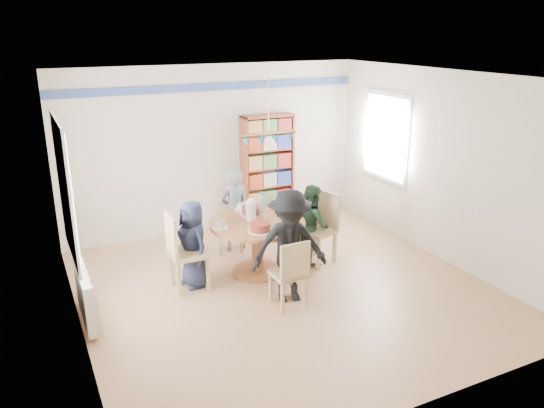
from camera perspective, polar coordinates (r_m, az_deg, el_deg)
ground at (r=6.96m, az=1.46°, el=-9.17°), size 5.00×5.00×0.00m
room_shell at (r=7.03m, az=-3.59°, el=5.43°), size 5.00×5.00×5.00m
radiator at (r=6.46m, az=-19.49°, el=-9.15°), size 0.12×1.00×0.60m
dining_table at (r=7.19m, az=-1.58°, el=-3.36°), size 1.30×1.30×0.75m
chair_left at (r=6.82m, az=-9.71°, el=-4.74°), size 0.47×0.47×1.04m
chair_right at (r=7.60m, az=5.30°, el=-2.19°), size 0.58×0.58×1.02m
chair_far at (r=8.05m, az=-4.50°, el=-1.50°), size 0.51×0.51×0.89m
chair_near at (r=6.35m, az=2.05°, el=-7.21°), size 0.39×0.39×0.87m
person_left at (r=6.92m, az=-8.49°, el=-4.28°), size 0.48×0.63×1.16m
person_right at (r=7.57m, az=4.32°, el=-2.12°), size 0.50×0.61×1.15m
person_far at (r=7.95m, az=-4.06°, el=-0.64°), size 0.48×0.33×1.27m
person_near at (r=6.42m, az=1.90°, el=-4.62°), size 1.02×0.73×1.42m
bookshelf at (r=8.95m, az=-0.48°, el=3.54°), size 0.89×0.27×1.88m
tableware at (r=7.11m, az=-1.89°, el=-1.33°), size 1.29×1.29×0.34m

